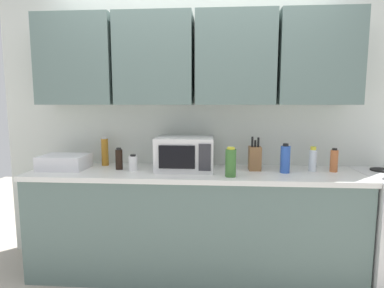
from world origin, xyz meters
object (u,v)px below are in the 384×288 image
at_px(bottle_soy_dark, 119,159).
at_px(bottle_white_jar, 133,163).
at_px(bottle_clear_tall, 313,160).
at_px(knife_block, 255,158).
at_px(bottle_spice_jar, 334,161).
at_px(bottle_green_oil, 231,162).
at_px(dish_rack, 65,162).
at_px(bottle_blue_cleaner, 285,159).
at_px(microwave, 185,154).
at_px(bottle_amber_vinegar, 105,152).

bearing_deg(bottle_soy_dark, bottle_white_jar, -19.07).
xyz_separation_m(bottle_white_jar, bottle_clear_tall, (1.49, 0.09, 0.03)).
xyz_separation_m(knife_block, bottle_spice_jar, (0.64, -0.02, -0.01)).
xyz_separation_m(bottle_green_oil, bottle_clear_tall, (0.69, 0.25, -0.01)).
height_order(dish_rack, bottle_blue_cleaner, bottle_blue_cleaner).
height_order(microwave, bottle_blue_cleaner, microwave).
bearing_deg(bottle_blue_cleaner, bottle_green_oil, -159.42).
height_order(microwave, bottle_spice_jar, microwave).
bearing_deg(microwave, bottle_soy_dark, -177.65).
bearing_deg(microwave, bottle_spice_jar, 0.54).
xyz_separation_m(microwave, bottle_spice_jar, (1.23, 0.01, -0.05)).
bearing_deg(bottle_amber_vinegar, bottle_spice_jar, -3.74).
bearing_deg(microwave, bottle_blue_cleaner, -3.86).
bearing_deg(bottle_spice_jar, dish_rack, -178.76).
bearing_deg(bottle_green_oil, bottle_spice_jar, 15.32).
xyz_separation_m(bottle_soy_dark, bottle_amber_vinegar, (-0.18, 0.16, 0.04)).
bearing_deg(microwave, dish_rack, -177.93).
bearing_deg(bottle_blue_cleaner, microwave, 176.14).
xyz_separation_m(dish_rack, bottle_spice_jar, (2.27, 0.05, 0.03)).
bearing_deg(bottle_clear_tall, dish_rack, -178.35).
distance_m(microwave, bottle_spice_jar, 1.23).
relative_size(knife_block, bottle_blue_cleaner, 1.19).
distance_m(bottle_spice_jar, bottle_white_jar, 1.66).
bearing_deg(bottle_clear_tall, bottle_blue_cleaner, -162.07).
distance_m(bottle_soy_dark, bottle_clear_tall, 1.63).
relative_size(bottle_green_oil, bottle_clear_tall, 1.11).
bearing_deg(bottle_spice_jar, bottle_amber_vinegar, 176.26).
distance_m(bottle_spice_jar, bottle_amber_vinegar, 1.98).
xyz_separation_m(knife_block, bottle_amber_vinegar, (-1.33, 0.11, 0.02)).
height_order(dish_rack, bottle_white_jar, bottle_white_jar).
distance_m(microwave, knife_block, 0.59).
distance_m(knife_block, bottle_clear_tall, 0.48).
height_order(bottle_spice_jar, bottle_amber_vinegar, bottle_amber_vinegar).
relative_size(bottle_soy_dark, bottle_white_jar, 1.34).
bearing_deg(bottle_green_oil, bottle_soy_dark, 167.95).
bearing_deg(knife_block, bottle_white_jar, -174.19).
bearing_deg(bottle_white_jar, dish_rack, 176.99).
relative_size(microwave, bottle_blue_cleaner, 2.01).
height_order(bottle_blue_cleaner, bottle_white_jar, bottle_blue_cleaner).
height_order(bottle_spice_jar, bottle_clear_tall, bottle_clear_tall).
bearing_deg(bottle_blue_cleaner, bottle_amber_vinegar, 172.85).
bearing_deg(dish_rack, bottle_amber_vinegar, 31.18).
relative_size(knife_block, bottle_white_jar, 2.05).
relative_size(bottle_soy_dark, bottle_amber_vinegar, 0.72).
relative_size(bottle_blue_cleaner, bottle_amber_vinegar, 0.93).
bearing_deg(bottle_blue_cleaner, bottle_soy_dark, 178.66).
relative_size(knife_block, bottle_amber_vinegar, 1.10).
relative_size(microwave, knife_block, 1.69).
bearing_deg(bottle_white_jar, bottle_soy_dark, 160.93).
distance_m(bottle_white_jar, bottle_amber_vinegar, 0.38).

